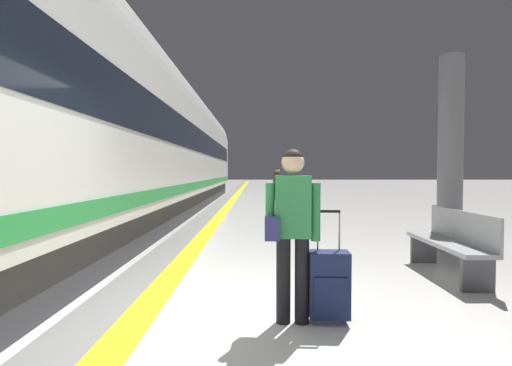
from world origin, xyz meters
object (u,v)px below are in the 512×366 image
(high_speed_train, at_px, (119,128))
(passenger_near, at_px, (279,181))
(platform_bench, at_px, (454,242))
(suitcase_near, at_px, (286,194))
(traveller_foreground, at_px, (293,223))
(rolling_suitcase_foreground, at_px, (331,284))
(platform_pillar, at_px, (452,157))

(high_speed_train, bearing_deg, passenger_near, 66.00)
(high_speed_train, relative_size, passenger_near, 20.98)
(platform_bench, bearing_deg, suitcase_near, 95.27)
(traveller_foreground, relative_size, platform_bench, 0.98)
(rolling_suitcase_foreground, bearing_deg, platform_pillar, 49.40)
(rolling_suitcase_foreground, relative_size, platform_pillar, 0.30)
(rolling_suitcase_foreground, bearing_deg, high_speed_train, 126.22)
(suitcase_near, bearing_deg, passenger_near, 150.82)
(high_speed_train, bearing_deg, traveller_foreground, -56.29)
(rolling_suitcase_foreground, distance_m, passenger_near, 15.73)
(rolling_suitcase_foreground, distance_m, suitcase_near, 15.55)
(rolling_suitcase_foreground, bearing_deg, platform_bench, 38.66)
(platform_bench, bearing_deg, traveller_foreground, -145.91)
(passenger_near, relative_size, platform_bench, 0.96)
(platform_pillar, bearing_deg, platform_bench, -116.66)
(rolling_suitcase_foreground, xyz_separation_m, suitcase_near, (0.75, 15.53, -0.07))
(platform_pillar, distance_m, platform_bench, 2.37)
(traveller_foreground, xyz_separation_m, platform_pillar, (3.30, 3.42, 0.76))
(platform_pillar, relative_size, platform_bench, 2.12)
(traveller_foreground, xyz_separation_m, rolling_suitcase_foreground, (0.37, -0.00, -0.59))
(passenger_near, height_order, platform_bench, passenger_near)
(traveller_foreground, distance_m, passenger_near, 15.73)
(high_speed_train, xyz_separation_m, platform_pillar, (7.02, -2.16, -0.78))
(traveller_foreground, relative_size, passenger_near, 1.02)
(traveller_foreground, relative_size, platform_pillar, 0.46)
(traveller_foreground, relative_size, rolling_suitcase_foreground, 1.54)
(rolling_suitcase_foreground, height_order, suitcase_near, rolling_suitcase_foreground)
(traveller_foreground, relative_size, suitcase_near, 1.79)
(high_speed_train, xyz_separation_m, suitcase_near, (4.83, 9.95, -2.20))
(high_speed_train, height_order, traveller_foreground, high_speed_train)
(traveller_foreground, distance_m, platform_bench, 2.93)
(high_speed_train, relative_size, platform_bench, 20.18)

